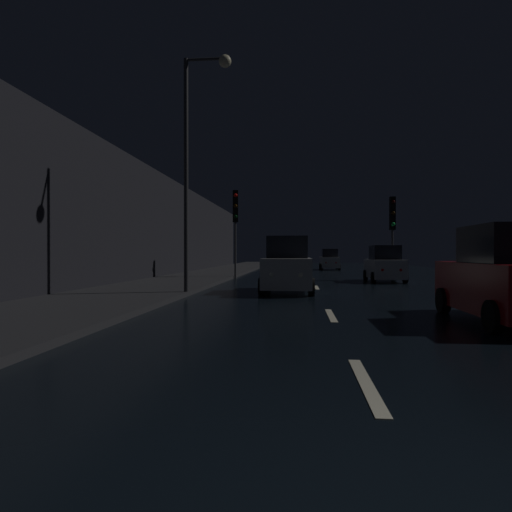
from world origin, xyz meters
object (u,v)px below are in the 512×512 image
(traffic_light_far_left, at_px, (235,214))
(car_parked_right_near, at_px, (507,278))
(car_distant_taillights, at_px, (329,260))
(car_approaching_headlights, at_px, (288,267))
(car_parked_right_far, at_px, (384,265))
(traffic_light_far_right, at_px, (393,220))
(streetlamp_overhead, at_px, (197,141))

(traffic_light_far_left, distance_m, car_parked_right_near, 18.03)
(car_parked_right_near, distance_m, car_distant_taillights, 30.34)
(traffic_light_far_left, bearing_deg, car_approaching_headlights, 8.60)
(car_approaching_headlights, bearing_deg, car_parked_right_far, 143.67)
(traffic_light_far_left, distance_m, car_approaching_headlights, 9.80)
(car_distant_taillights, bearing_deg, car_parked_right_far, -173.96)
(traffic_light_far_right, height_order, streetlamp_overhead, streetlamp_overhead)
(traffic_light_far_right, bearing_deg, car_approaching_headlights, -34.68)
(car_distant_taillights, bearing_deg, car_parked_right_near, -176.69)
(streetlamp_overhead, bearing_deg, car_distant_taillights, 75.84)
(car_approaching_headlights, distance_m, car_distant_taillights, 23.54)
(traffic_light_far_left, height_order, streetlamp_overhead, streetlamp_overhead)
(car_approaching_headlights, relative_size, car_parked_right_far, 1.12)
(streetlamp_overhead, bearing_deg, car_parked_right_near, -32.13)
(traffic_light_far_left, distance_m, car_parked_right_far, 9.05)
(streetlamp_overhead, distance_m, car_parked_right_near, 10.58)
(car_approaching_headlights, distance_m, car_parked_right_far, 8.40)
(traffic_light_far_right, xyz_separation_m, traffic_light_far_left, (-9.11, 0.16, 0.42))
(traffic_light_far_left, relative_size, car_approaching_headlights, 1.23)
(streetlamp_overhead, distance_m, car_parked_right_far, 12.72)
(traffic_light_far_left, xyz_separation_m, car_distant_taillights, (6.56, 14.55, -2.99))
(car_approaching_headlights, height_order, car_parked_right_far, car_approaching_headlights)
(traffic_light_far_right, distance_m, car_parked_right_near, 15.78)
(car_parked_right_near, bearing_deg, car_approaching_headlights, 35.52)
(streetlamp_overhead, xyz_separation_m, car_approaching_headlights, (3.13, 1.88, -4.49))
(traffic_light_far_left, xyz_separation_m, car_approaching_headlights, (3.34, -8.76, -2.87))
(car_parked_right_near, bearing_deg, traffic_light_far_left, 27.85)
(traffic_light_far_left, bearing_deg, car_distant_taillights, 143.47)
(streetlamp_overhead, xyz_separation_m, car_distant_taillights, (6.36, 25.19, -4.61))
(car_approaching_headlights, distance_m, car_parked_right_near, 8.57)
(car_parked_right_far, xyz_separation_m, car_distant_taillights, (-1.75, 16.55, -0.01))
(car_approaching_headlights, relative_size, car_distant_taillights, 1.14)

